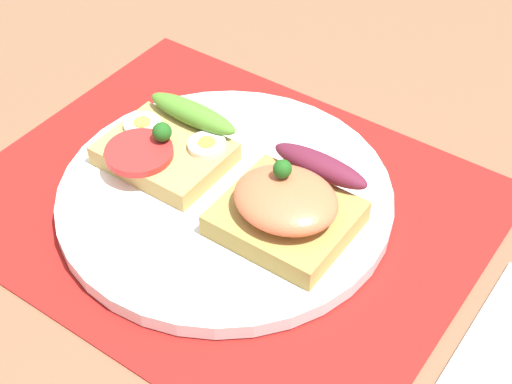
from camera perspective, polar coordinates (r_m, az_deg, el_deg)
The scene contains 5 objects.
ground_plane at distance 62.87cm, azimuth -2.24°, elevation -2.00°, with size 120.00×90.00×3.20cm, color brown.
placemat at distance 61.63cm, azimuth -2.28°, elevation -0.87°, with size 39.72×32.26×0.30cm, color #A11A16.
plate at distance 61.08cm, azimuth -2.30°, elevation -0.34°, with size 26.75×26.75×1.28cm, color white.
sandwich_egg_tomato at distance 62.92cm, azimuth -6.75°, elevation 3.37°, with size 9.97×9.69×3.90cm.
sandwich_salmon at distance 56.56cm, azimuth 2.50°, elevation -0.95°, with size 9.67×10.11×5.77cm.
Camera 1 is at (27.24, -34.53, 43.33)cm, focal length 53.62 mm.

